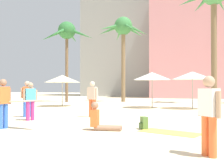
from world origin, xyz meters
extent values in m
plane|color=beige|center=(0.00, 0.00, 0.00)|extent=(120.00, 120.00, 0.00)
cube|color=gray|center=(-8.20, 39.67, 11.88)|extent=(13.72, 11.03, 23.76)
cylinder|color=brown|center=(-4.18, 20.12, 3.69)|extent=(0.39, 0.39, 7.37)
sphere|color=#387A3D|center=(-4.18, 20.12, 7.37)|extent=(1.76, 1.76, 1.76)
cone|color=#387A3D|center=(-2.78, 19.98, 6.85)|extent=(2.15, 0.60, 1.39)
cone|color=#387A3D|center=(-3.32, 21.31, 6.99)|extent=(1.61, 2.00, 1.14)
cone|color=#387A3D|center=(-4.94, 21.30, 6.84)|extent=(1.47, 1.98, 1.42)
cone|color=#387A3D|center=(-5.66, 20.07, 7.01)|extent=(2.22, 0.46, 1.09)
cone|color=#387A3D|center=(-5.17, 19.00, 7.08)|extent=(1.75, 1.93, 0.97)
cone|color=#387A3D|center=(-3.29, 18.97, 6.96)|extent=(1.65, 1.96, 1.18)
cylinder|color=brown|center=(-9.27, 18.18, 3.44)|extent=(0.28, 0.28, 6.87)
sphere|color=#2D6B33|center=(-9.27, 18.18, 6.87)|extent=(1.68, 1.68, 1.68)
cone|color=#2D6B33|center=(-7.74, 18.18, 6.42)|extent=(2.37, 0.37, 1.25)
cone|color=#2D6B33|center=(-9.43, 19.74, 6.52)|extent=(0.60, 2.44, 1.05)
cone|color=#2D6B33|center=(-10.82, 18.11, 6.46)|extent=(2.40, 0.47, 1.18)
cone|color=#2D6B33|center=(-9.28, 16.64, 6.42)|extent=(0.39, 2.37, 1.26)
cylinder|color=brown|center=(4.05, 19.63, 4.79)|extent=(0.50, 0.50, 9.59)
cone|color=#428447|center=(4.69, 21.26, 9.13)|extent=(1.39, 2.61, 1.35)
cone|color=#428447|center=(3.10, 21.11, 9.16)|extent=(1.82, 2.46, 1.29)
cone|color=#428447|center=(2.29, 19.96, 9.25)|extent=(2.69, 0.95, 1.13)
cylinder|color=gray|center=(2.38, 13.17, 1.22)|extent=(0.06, 0.06, 2.43)
cone|color=white|center=(2.38, 13.17, 2.18)|extent=(2.61, 2.61, 0.50)
cylinder|color=gray|center=(-6.85, 12.71, 1.15)|extent=(0.06, 0.06, 2.31)
cone|color=beige|center=(-6.85, 12.71, 2.04)|extent=(2.63, 2.63, 0.54)
cylinder|color=gray|center=(-0.27, 13.17, 1.21)|extent=(0.06, 0.06, 2.43)
cone|color=white|center=(-0.27, 13.17, 2.17)|extent=(2.56, 2.56, 0.52)
cube|color=#F4CC4C|center=(1.89, 3.20, 0.01)|extent=(2.06, 1.47, 0.01)
cube|color=#54783B|center=(1.00, 3.62, 0.21)|extent=(0.31, 0.35, 0.42)
cube|color=#43602F|center=(0.90, 3.56, 0.13)|extent=(0.16, 0.21, 0.18)
cylinder|color=blue|center=(-3.54, 2.39, 0.42)|extent=(0.20, 0.20, 0.85)
cylinder|color=blue|center=(-3.59, 2.20, 0.42)|extent=(0.20, 0.20, 0.85)
cube|color=orange|center=(-3.57, 2.29, 1.13)|extent=(0.32, 0.44, 0.58)
sphere|color=#936B51|center=(-3.57, 2.29, 1.56)|extent=(0.30, 0.30, 0.24)
cylinder|color=#936B51|center=(-3.50, 2.53, 1.10)|extent=(0.12, 0.12, 0.55)
ellipsoid|color=#B2B2B7|center=(-3.57, 2.59, 0.90)|extent=(3.14, 0.84, 0.24)
ellipsoid|color=gold|center=(-3.57, 2.59, 0.90)|extent=(3.15, 0.86, 0.21)
cylinder|color=#936B51|center=(-0.09, 3.14, 0.08)|extent=(0.89, 0.28, 0.16)
cylinder|color=#936B51|center=(-0.06, 2.94, 0.08)|extent=(0.89, 0.28, 0.16)
cube|color=orange|center=(-0.51, 2.98, 0.39)|extent=(0.27, 0.43, 0.55)
sphere|color=#936B51|center=(-0.51, 2.98, 0.81)|extent=(0.27, 0.27, 0.24)
cylinder|color=blue|center=(-5.08, 5.65, 0.45)|extent=(0.22, 0.22, 0.91)
cylinder|color=blue|center=(-4.91, 5.76, 0.45)|extent=(0.22, 0.22, 0.91)
cube|color=orange|center=(-4.99, 5.71, 1.17)|extent=(0.46, 0.40, 0.53)
sphere|color=#D1A889|center=(-4.99, 5.71, 1.58)|extent=(0.33, 0.33, 0.24)
cylinder|color=#D1A889|center=(-5.20, 5.57, 1.14)|extent=(0.14, 0.14, 0.51)
cylinder|color=#D1A889|center=(-4.78, 5.84, 1.14)|extent=(0.14, 0.14, 0.51)
cylinder|color=orange|center=(-1.91, 6.50, 0.42)|extent=(0.19, 0.19, 0.84)
cylinder|color=orange|center=(-2.11, 6.55, 0.42)|extent=(0.19, 0.19, 0.84)
cube|color=beige|center=(-2.01, 6.53, 1.13)|extent=(0.44, 0.30, 0.59)
sphere|color=beige|center=(-2.01, 6.53, 1.56)|extent=(0.29, 0.29, 0.24)
cylinder|color=beige|center=(-1.77, 6.47, 1.09)|extent=(0.12, 0.12, 0.56)
cylinder|color=beige|center=(-2.25, 6.58, 1.09)|extent=(0.12, 0.12, 0.56)
cylinder|color=orange|center=(2.86, 0.56, 0.41)|extent=(0.23, 0.23, 0.82)
cylinder|color=orange|center=(2.99, 0.42, 0.41)|extent=(0.23, 0.23, 0.82)
cube|color=white|center=(2.93, 0.49, 1.10)|extent=(0.43, 0.44, 0.56)
sphere|color=tan|center=(2.93, 0.49, 1.52)|extent=(0.34, 0.34, 0.24)
cylinder|color=tan|center=(2.76, 0.67, 1.06)|extent=(0.14, 0.14, 0.53)
cylinder|color=tan|center=(3.10, 0.31, 1.06)|extent=(0.14, 0.14, 0.53)
cylinder|color=#B7337F|center=(-4.12, 4.49, 0.41)|extent=(0.23, 0.23, 0.81)
cylinder|color=#B7337F|center=(-3.99, 4.65, 0.41)|extent=(0.23, 0.23, 0.81)
cube|color=#4CB2DB|center=(-4.05, 4.57, 1.08)|extent=(0.42, 0.45, 0.54)
sphere|color=tan|center=(-4.05, 4.57, 1.49)|extent=(0.34, 0.34, 0.24)
cylinder|color=tan|center=(-4.21, 4.38, 1.05)|extent=(0.14, 0.14, 0.51)
cylinder|color=tan|center=(-3.89, 4.76, 1.05)|extent=(0.14, 0.14, 0.51)
camera|label=1|loc=(2.71, -5.36, 1.40)|focal=43.68mm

